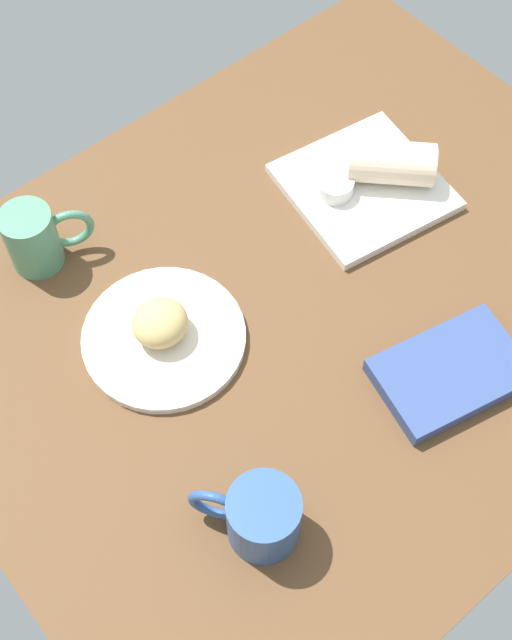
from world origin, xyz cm
name	(u,v)px	position (x,y,z in cm)	size (l,w,h in cm)	color
dining_table	(310,306)	(0.00, 0.00, 2.00)	(110.00, 90.00, 4.00)	brown
round_plate	(164,338)	(-20.48, 8.08, 4.70)	(23.10, 23.10, 1.40)	silver
scone_pastry	(160,323)	(-20.44, 8.54, 8.13)	(7.94, 7.61, 5.47)	tan
square_plate	(364,187)	(19.86, 9.72, 4.80)	(22.54, 22.54, 1.60)	white
sauce_cup	(335,186)	(15.10, 11.48, 7.04)	(5.69, 5.69, 2.70)	silver
breakfast_wrap	(391,163)	(23.66, 8.31, 8.95)	(6.70, 6.70, 13.13)	beige
book_stack	(450,372)	(6.05, -21.71, 5.30)	(22.22, 17.09, 2.60)	#33477F
coffee_mug	(260,516)	(-27.54, -21.32, 8.82)	(10.52, 12.65, 9.43)	#2D518C
second_mug	(35,238)	(-26.02, 31.01, 9.27)	(12.69, 7.66, 10.33)	#4C8C6B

